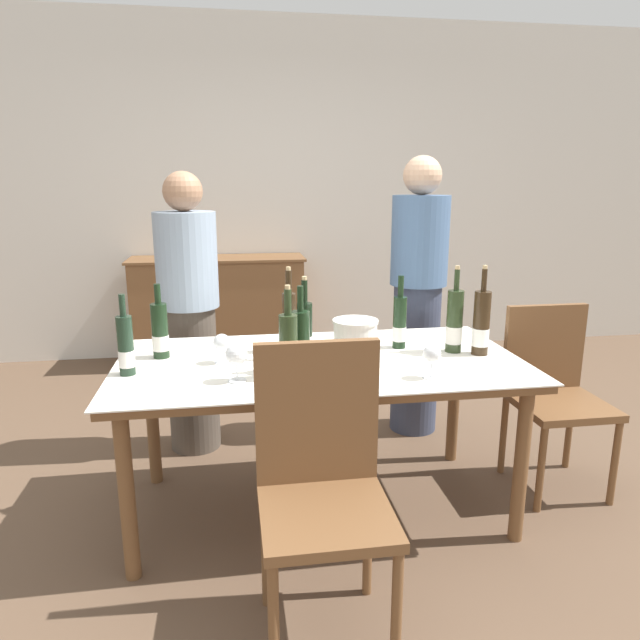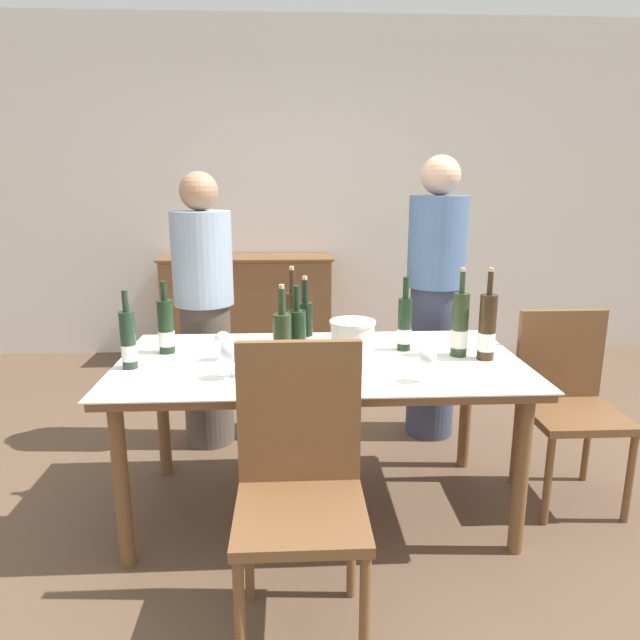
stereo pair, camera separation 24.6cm
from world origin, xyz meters
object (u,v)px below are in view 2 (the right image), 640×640
object	(u,v)px
wine_bottle_3	(460,326)
wine_glass_0	(427,359)
dining_table	(320,374)
wine_glass_1	(231,353)
wine_bottle_0	(297,343)
wine_glass_2	(368,339)
wine_bottle_1	(487,329)
wine_bottle_7	(292,322)
wine_bottle_8	(405,325)
person_host	(205,313)
wine_glass_3	(223,341)
wine_bottle_2	(283,347)
wine_bottle_6	(166,328)
person_guest_left	(435,300)
chair_near_front	(300,472)
chair_right_end	(567,393)
sideboard_cabinet	(248,308)
wine_bottle_4	(305,331)
wine_bottle_5	(128,341)
ice_bucket	(352,344)

from	to	relation	value
wine_bottle_3	wine_glass_0	bearing A→B (deg)	-123.89
dining_table	wine_glass_1	xyz separation A→B (m)	(-0.36, -0.23, 0.17)
wine_bottle_0	wine_glass_2	world-z (taller)	wine_bottle_0
wine_bottle_1	wine_bottle_7	xyz separation A→B (m)	(-0.85, 0.18, -0.00)
wine_bottle_7	wine_bottle_8	size ratio (longest dim) A/B	1.14
wine_glass_0	person_host	bearing A→B (deg)	133.75
wine_glass_2	wine_glass_3	bearing A→B (deg)	177.82
wine_bottle_2	wine_bottle_6	xyz separation A→B (m)	(-0.53, 0.36, -0.01)
dining_table	wine_glass_2	size ratio (longest dim) A/B	12.68
wine_bottle_2	wine_bottle_6	size ratio (longest dim) A/B	1.13
wine_bottle_7	person_guest_left	world-z (taller)	person_guest_left
wine_glass_2	wine_bottle_1	bearing A→B (deg)	-2.41
wine_bottle_1	chair_near_front	size ratio (longest dim) A/B	0.41
wine_bottle_1	chair_near_front	bearing A→B (deg)	-141.57
wine_glass_3	chair_right_end	size ratio (longest dim) A/B	0.15
sideboard_cabinet	dining_table	xyz separation A→B (m)	(0.49, -2.35, 0.21)
wine_bottle_1	wine_glass_2	world-z (taller)	wine_bottle_1
wine_bottle_4	person_host	world-z (taller)	person_host
dining_table	wine_bottle_7	bearing A→B (deg)	128.59
dining_table	wine_bottle_2	distance (m)	0.33
wine_bottle_1	chair_right_end	distance (m)	0.58
wine_bottle_2	wine_bottle_7	distance (m)	0.37
wine_bottle_3	person_host	world-z (taller)	person_host
dining_table	wine_bottle_1	bearing A→B (deg)	-2.17
wine_bottle_1	chair_right_end	bearing A→B (deg)	14.06
wine_bottle_8	wine_glass_1	distance (m)	0.84
wine_bottle_2	dining_table	bearing A→B (deg)	53.79
wine_bottle_3	wine_bottle_5	xyz separation A→B (m)	(-1.43, -0.10, -0.02)
wine_bottle_3	wine_glass_1	world-z (taller)	wine_bottle_3
wine_bottle_4	wine_glass_2	xyz separation A→B (m)	(0.27, -0.03, -0.03)
wine_bottle_3	wine_glass_2	distance (m)	0.42
sideboard_cabinet	wine_glass_0	bearing A→B (deg)	-71.49
wine_bottle_0	wine_bottle_7	bearing A→B (deg)	93.35
wine_bottle_5	person_host	distance (m)	0.85
wine_bottle_8	person_host	bearing A→B (deg)	148.36
wine_bottle_0	wine_bottle_5	world-z (taller)	wine_bottle_0
wine_glass_1	wine_bottle_0	bearing A→B (deg)	17.32
dining_table	wine_glass_3	world-z (taller)	wine_glass_3
wine_bottle_3	person_guest_left	world-z (taller)	person_guest_left
wine_bottle_0	wine_bottle_6	distance (m)	0.66
wine_glass_3	chair_near_front	size ratio (longest dim) A/B	0.13
wine_glass_0	ice_bucket	bearing A→B (deg)	148.39
wine_bottle_6	chair_near_front	xyz separation A→B (m)	(0.59, -0.83, -0.29)
wine_bottle_3	wine_glass_0	xyz separation A→B (m)	(-0.23, -0.34, -0.04)
ice_bucket	wine_glass_1	world-z (taller)	ice_bucket
chair_near_front	person_host	bearing A→B (deg)	109.46
wine_bottle_0	wine_glass_1	size ratio (longest dim) A/B	2.35
dining_table	wine_glass_0	world-z (taller)	wine_glass_0
person_host	wine_glass_2	bearing A→B (deg)	-42.71
wine_glass_2	wine_bottle_8	bearing A→B (deg)	35.84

